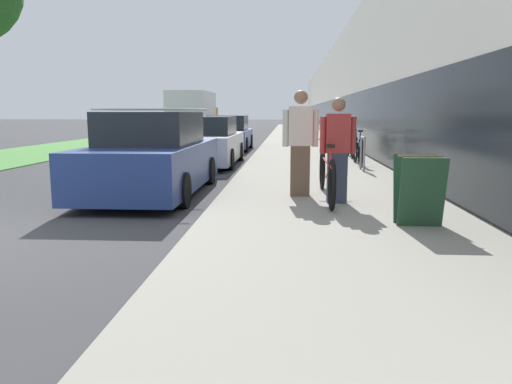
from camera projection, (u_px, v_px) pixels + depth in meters
The scene contains 15 objects.
sidewalk_slab at pixel (301, 141), 26.28m from camera, with size 3.79×70.00×0.15m.
storefront_facade at pixel (403, 94), 33.30m from camera, with size 10.01×70.00×5.60m.
lawn_strip at pixel (128, 138), 30.91m from camera, with size 4.36×70.00×0.03m.
tandem_bicycle at pixel (327, 174), 8.28m from camera, with size 0.52×2.87×0.96m.
person_rider at pixel (338, 150), 7.84m from camera, with size 0.56×0.22×1.65m.
person_bystander at pixel (300, 143), 8.51m from camera, with size 0.61×0.24×1.80m.
bike_rack_hoop at pixel (363, 150), 12.31m from camera, with size 0.05×0.60×0.84m.
cruiser_bike_nearest at pixel (358, 150), 13.80m from camera, with size 0.52×1.85×0.97m.
cruiser_bike_middle at pixel (350, 146), 15.96m from camera, with size 0.52×1.75×0.85m.
cruiser_bike_farthest at pixel (337, 142), 18.22m from camera, with size 0.52×1.83×0.86m.
sandwich_board_sign at pixel (419, 190), 6.33m from camera, with size 0.56×0.56×0.90m.
parked_sedan_curbside at pixel (153, 157), 9.62m from camera, with size 1.95×4.69×1.65m.
vintage_roadster_curbside at pixel (207, 143), 15.06m from camera, with size 1.93×4.63×1.45m.
parked_sedan_far at pixel (228, 134), 21.11m from camera, with size 1.86×4.33×1.45m.
moving_truck at pixel (193, 115), 31.00m from camera, with size 2.35×6.42×2.82m.
Camera 1 is at (4.29, -5.48, 1.57)m, focal length 35.00 mm.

